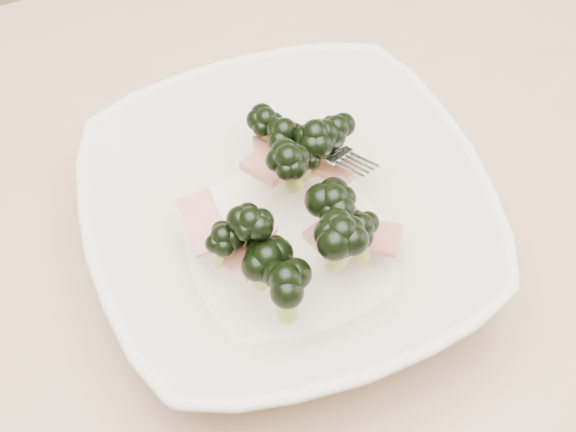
% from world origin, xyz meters
% --- Properties ---
extents(dining_table, '(1.20, 0.80, 0.75)m').
position_xyz_m(dining_table, '(0.00, 0.00, 0.65)').
color(dining_table, tan).
rests_on(dining_table, ground).
extents(broccoli_dish, '(0.32, 0.32, 0.12)m').
position_xyz_m(broccoli_dish, '(0.03, 0.01, 0.79)').
color(broccoli_dish, beige).
rests_on(broccoli_dish, dining_table).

